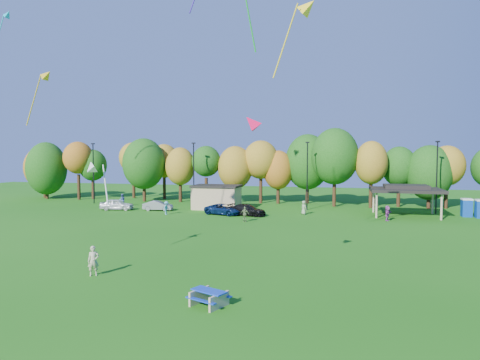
% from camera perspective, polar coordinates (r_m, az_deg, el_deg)
% --- Properties ---
extents(ground, '(160.00, 160.00, 0.00)m').
position_cam_1_polar(ground, '(20.05, -7.23, -18.37)').
color(ground, '#19600F').
rests_on(ground, ground).
extents(tree_line, '(93.57, 10.55, 11.15)m').
position_cam_1_polar(tree_line, '(63.38, 6.64, 2.06)').
color(tree_line, black).
rests_on(tree_line, ground).
extents(lamp_posts, '(64.50, 0.25, 9.09)m').
position_cam_1_polar(lamp_posts, '(57.62, 8.95, 0.90)').
color(lamp_posts, black).
rests_on(lamp_posts, ground).
extents(utility_building, '(6.30, 4.30, 3.25)m').
position_cam_1_polar(utility_building, '(58.12, -3.13, -2.27)').
color(utility_building, tan).
rests_on(utility_building, ground).
extents(pavilion, '(8.20, 6.20, 3.77)m').
position_cam_1_polar(pavilion, '(55.03, 21.23, -1.16)').
color(pavilion, tan).
rests_on(pavilion, ground).
extents(porta_potties, '(3.75, 1.98, 2.18)m').
position_cam_1_polar(porta_potties, '(57.63, 29.32, -3.30)').
color(porta_potties, '#0B3896').
rests_on(porta_potties, ground).
extents(picnic_table, '(2.22, 2.06, 0.77)m').
position_cam_1_polar(picnic_table, '(21.82, -4.15, -15.25)').
color(picnic_table, tan).
rests_on(picnic_table, ground).
extents(kite_flyer, '(0.80, 0.73, 1.84)m').
position_cam_1_polar(kite_flyer, '(28.09, -18.96, -10.16)').
color(kite_flyer, '#B5AF88').
rests_on(kite_flyer, ground).
extents(car_a, '(4.60, 2.53, 1.48)m').
position_cam_1_polar(car_a, '(59.42, -16.09, -3.15)').
color(car_a, white).
rests_on(car_a, ground).
extents(car_b, '(4.04, 1.93, 1.28)m').
position_cam_1_polar(car_b, '(57.54, -10.89, -3.39)').
color(car_b, gray).
rests_on(car_b, ground).
extents(car_c, '(5.23, 3.51, 1.33)m').
position_cam_1_polar(car_c, '(52.69, -2.18, -3.93)').
color(car_c, '#0C2049').
rests_on(car_c, ground).
extents(car_d, '(5.00, 2.90, 1.36)m').
position_cam_1_polar(car_d, '(51.90, 0.96, -4.02)').
color(car_d, black).
rests_on(car_d, ground).
extents(far_person_0, '(1.01, 1.67, 1.72)m').
position_cam_1_polar(far_person_0, '(50.54, 19.06, -4.21)').
color(far_person_0, '#AA479C').
rests_on(far_person_0, ground).
extents(far_person_1, '(1.11, 1.05, 1.80)m').
position_cam_1_polar(far_person_1, '(63.23, -15.44, -2.60)').
color(far_person_1, '#4B62A7').
rests_on(far_person_1, ground).
extents(far_person_2, '(1.07, 0.65, 1.70)m').
position_cam_1_polar(far_person_2, '(47.18, 0.67, -4.57)').
color(far_person_2, '#617547').
rests_on(far_person_2, ground).
extents(far_person_3, '(0.99, 0.98, 1.73)m').
position_cam_1_polar(far_person_3, '(53.27, 8.50, -3.67)').
color(far_person_3, gray).
rests_on(far_person_3, ground).
extents(far_person_4, '(0.75, 1.14, 1.65)m').
position_cam_1_polar(far_person_4, '(53.47, -9.80, -3.70)').
color(far_person_4, '#529FB6').
rests_on(far_person_4, ground).
extents(kite_1, '(1.33, 1.06, 1.20)m').
position_cam_1_polar(kite_1, '(23.87, 1.46, 7.65)').
color(kite_1, '#F90D45').
extents(kite_3, '(2.53, 0.92, 4.27)m').
position_cam_1_polar(kite_3, '(55.30, -28.64, 18.72)').
color(kite_3, '#0EAED3').
extents(kite_11, '(3.09, 1.04, 5.29)m').
position_cam_1_polar(kite_11, '(44.39, -24.44, 12.48)').
color(kite_11, gold).
extents(kite_12, '(3.27, 1.54, 5.43)m').
position_cam_1_polar(kite_12, '(30.88, 8.98, 21.73)').
color(kite_12, yellow).
extents(kite_15, '(1.82, 1.73, 3.35)m').
position_cam_1_polar(kite_15, '(31.51, -19.06, 1.66)').
color(kite_15, silver).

